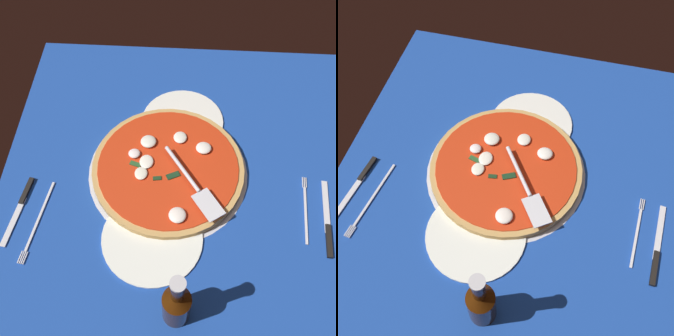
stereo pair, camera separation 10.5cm
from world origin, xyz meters
TOP-DOWN VIEW (x-y plane):
  - ground_plane at (0.00, 0.00)cm, footprint 96.31×96.31cm
  - pizza_pan at (0.67, 5.14)cm, footprint 41.28×41.28cm
  - dinner_plate_left at (-18.36, 7.73)cm, footprint 23.89×23.89cm
  - dinner_plate_right at (17.57, 2.06)cm, footprint 22.93×22.93cm
  - pizza at (0.70, 5.17)cm, footprint 39.14×39.14cm
  - pizza_server at (-5.21, -1.30)cm, footprint 20.77×15.50cm
  - place_setting_near at (-10.55, -31.76)cm, footprint 21.60×12.68cm
  - place_setting_far at (-13.56, 38.36)cm, footprint 23.16×15.24cm
  - beer_bottle at (-35.17, 1.28)cm, footprint 5.88×5.88cm

SIDE VIEW (x-z plane):
  - ground_plane at x=0.00cm, z-range -0.80..0.00cm
  - place_setting_far at x=-13.56cm, z-range -0.35..1.05cm
  - place_setting_near at x=-10.55cm, z-range -0.33..1.07cm
  - pizza_pan at x=0.67cm, z-range 0.00..0.89cm
  - dinner_plate_left at x=-18.36cm, z-range 0.00..1.00cm
  - dinner_plate_right at x=17.57cm, z-range 0.00..1.00cm
  - pizza at x=0.70cm, z-range 0.24..3.63cm
  - pizza_server at x=-5.21cm, z-range 4.13..5.13cm
  - beer_bottle at x=-35.17cm, z-range -2.67..18.75cm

